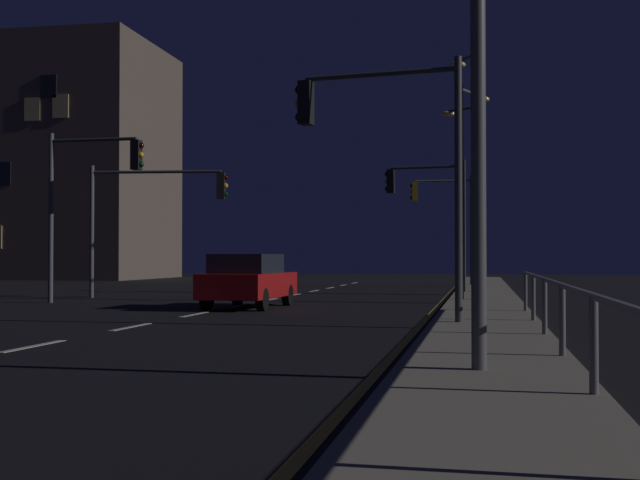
# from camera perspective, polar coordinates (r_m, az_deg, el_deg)

# --- Properties ---
(ground_plane) EXTENTS (112.00, 112.00, 0.00)m
(ground_plane) POSITION_cam_1_polar(r_m,az_deg,el_deg) (22.77, -7.97, -4.86)
(ground_plane) COLOR black
(ground_plane) RESTS_ON ground
(sidewalk_right) EXTENTS (2.27, 77.00, 0.14)m
(sidewalk_right) POSITION_cam_1_polar(r_m,az_deg,el_deg) (21.57, 10.94, -4.87)
(sidewalk_right) COLOR gray
(sidewalk_right) RESTS_ON ground
(lane_markings_center) EXTENTS (0.14, 50.00, 0.01)m
(lane_markings_center) POSITION_cam_1_polar(r_m,az_deg,el_deg) (26.10, -5.50, -4.39)
(lane_markings_center) COLOR silver
(lane_markings_center) RESTS_ON ground
(lane_edge_line) EXTENTS (0.14, 53.00, 0.01)m
(lane_edge_line) POSITION_cam_1_polar(r_m,az_deg,el_deg) (26.59, 7.90, -4.32)
(lane_edge_line) COLOR gold
(lane_edge_line) RESTS_ON ground
(car) EXTENTS (1.93, 4.44, 1.57)m
(car) POSITION_cam_1_polar(r_m,az_deg,el_deg) (25.11, -4.78, -2.65)
(car) COLOR #B71414
(car) RESTS_ON ground
(traffic_light_far_center) EXTENTS (3.11, 0.49, 5.41)m
(traffic_light_far_center) POSITION_cam_1_polar(r_m,az_deg,el_deg) (43.15, 8.32, 2.06)
(traffic_light_far_center) COLOR #38383D
(traffic_light_far_center) RESTS_ON sidewalk_right
(traffic_light_overhead_east) EXTENTS (3.29, 0.34, 5.52)m
(traffic_light_overhead_east) POSITION_cam_1_polar(r_m,az_deg,el_deg) (28.69, -15.06, 3.62)
(traffic_light_overhead_east) COLOR #4C4C51
(traffic_light_overhead_east) RESTS_ON ground
(traffic_light_far_left) EXTENTS (3.65, 0.72, 5.50)m
(traffic_light_far_left) POSITION_cam_1_polar(r_m,az_deg,el_deg) (18.41, 4.41, 6.72)
(traffic_light_far_left) COLOR #38383D
(traffic_light_far_left) RESTS_ON sidewalk_right
(traffic_light_near_right) EXTENTS (5.12, 0.75, 4.85)m
(traffic_light_near_right) POSITION_cam_1_polar(r_m,az_deg,el_deg) (31.85, -10.95, 2.47)
(traffic_light_near_right) COLOR #4C4C51
(traffic_light_near_right) RESTS_ON ground
(traffic_light_near_left) EXTENTS (3.25, 0.58, 5.20)m
(traffic_light_near_left) POSITION_cam_1_polar(r_m,az_deg,el_deg) (34.59, 7.24, 2.65)
(traffic_light_near_left) COLOR #38383D
(traffic_light_near_left) RESTS_ON sidewalk_right
(street_lamp_across_street) EXTENTS (1.71, 1.22, 7.42)m
(street_lamp_across_street) POSITION_cam_1_polar(r_m,az_deg,el_deg) (34.45, 10.29, 4.04)
(street_lamp_across_street) COLOR #38383D
(street_lamp_across_street) RESTS_ON sidewalk_right
(street_lamp_median) EXTENTS (1.03, 1.72, 6.92)m
(street_lamp_median) POSITION_cam_1_polar(r_m,az_deg,el_deg) (28.30, 9.60, 4.62)
(street_lamp_median) COLOR #4C4C51
(street_lamp_median) RESTS_ON sidewalk_right
(street_lamp_mid_block) EXTENTS (1.08, 1.40, 8.03)m
(street_lamp_mid_block) POSITION_cam_1_polar(r_m,az_deg,el_deg) (28.20, 10.27, 5.79)
(street_lamp_mid_block) COLOR #38383D
(street_lamp_mid_block) RESTS_ON sidewalk_right
(barrier_fence) EXTENTS (0.09, 20.08, 0.98)m
(barrier_fence) POSITION_cam_1_polar(r_m,az_deg,el_deg) (12.08, 15.79, -3.88)
(barrier_fence) COLOR #59595E
(barrier_fence) RESTS_ON sidewalk_right
(building_distant) EXTENTS (20.60, 11.67, 16.46)m
(building_distant) POSITION_cam_1_polar(r_m,az_deg,el_deg) (65.83, -19.38, 4.78)
(building_distant) COLOR brown
(building_distant) RESTS_ON ground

